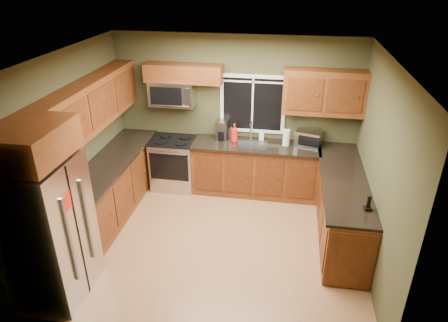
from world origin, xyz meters
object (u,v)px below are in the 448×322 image
(coffee_maker, at_px, (222,130))
(kettle, at_px, (231,133))
(paper_towel_roll, at_px, (286,138))
(cordless_phone, at_px, (368,206))
(microwave, at_px, (173,93))
(soap_bottle_a, at_px, (234,133))
(soap_bottle_c, at_px, (219,134))
(soap_bottle_b, at_px, (261,135))
(refrigerator, at_px, (50,231))
(range, at_px, (174,163))
(toaster_oven, at_px, (309,138))

(coffee_maker, distance_m, kettle, 0.16)
(paper_towel_roll, height_order, cordless_phone, paper_towel_roll)
(cordless_phone, bearing_deg, microwave, 148.07)
(soap_bottle_a, xyz_separation_m, soap_bottle_c, (-0.28, 0.10, -0.07))
(soap_bottle_c, bearing_deg, coffee_maker, 4.22)
(coffee_maker, height_order, soap_bottle_b, coffee_maker)
(paper_towel_roll, xyz_separation_m, soap_bottle_a, (-0.88, -0.00, 0.02))
(soap_bottle_a, bearing_deg, refrigerator, -121.92)
(range, distance_m, coffee_maker, 1.07)
(soap_bottle_a, relative_size, cordless_phone, 1.66)
(soap_bottle_c, bearing_deg, cordless_phone, -40.68)
(range, relative_size, coffee_maker, 2.90)
(soap_bottle_a, distance_m, soap_bottle_b, 0.49)
(refrigerator, relative_size, kettle, 7.50)
(paper_towel_roll, bearing_deg, soap_bottle_a, -179.91)
(coffee_maker, height_order, cordless_phone, coffee_maker)
(microwave, relative_size, kettle, 3.17)
(refrigerator, xyz_separation_m, cordless_phone, (3.72, 1.02, 0.10))
(refrigerator, height_order, coffee_maker, refrigerator)
(range, height_order, soap_bottle_b, soap_bottle_b)
(paper_towel_roll, bearing_deg, kettle, 173.43)
(coffee_maker, bearing_deg, paper_towel_roll, -5.06)
(soap_bottle_b, relative_size, cordless_phone, 0.86)
(soap_bottle_b, bearing_deg, paper_towel_roll, -20.47)
(paper_towel_roll, bearing_deg, coffee_maker, 174.94)
(refrigerator, relative_size, cordless_phone, 9.20)
(microwave, bearing_deg, range, -89.98)
(soap_bottle_b, bearing_deg, refrigerator, -126.49)
(refrigerator, relative_size, soap_bottle_b, 10.67)
(toaster_oven, relative_size, soap_bottle_a, 1.48)
(range, relative_size, soap_bottle_a, 2.89)
(toaster_oven, xyz_separation_m, soap_bottle_c, (-1.53, 0.02, -0.04))
(range, xyz_separation_m, toaster_oven, (2.33, 0.15, 0.60))
(toaster_oven, relative_size, kettle, 2.00)
(coffee_maker, relative_size, soap_bottle_a, 1.00)
(soap_bottle_b, height_order, soap_bottle_c, soap_bottle_c)
(paper_towel_roll, distance_m, soap_bottle_b, 0.46)
(soap_bottle_a, bearing_deg, toaster_oven, 3.58)
(soap_bottle_a, height_order, cordless_phone, soap_bottle_a)
(soap_bottle_b, xyz_separation_m, cordless_phone, (1.50, -1.98, -0.03))
(cordless_phone, bearing_deg, kettle, 136.41)
(range, xyz_separation_m, soap_bottle_a, (1.08, 0.07, 0.63))
(soap_bottle_a, bearing_deg, paper_towel_roll, 0.09)
(range, distance_m, cordless_phone, 3.54)
(soap_bottle_a, bearing_deg, coffee_maker, 156.55)
(toaster_oven, relative_size, cordless_phone, 2.45)
(range, height_order, microwave, microwave)
(kettle, bearing_deg, paper_towel_roll, -6.57)
(range, bearing_deg, soap_bottle_b, 8.56)
(range, height_order, cordless_phone, cordless_phone)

